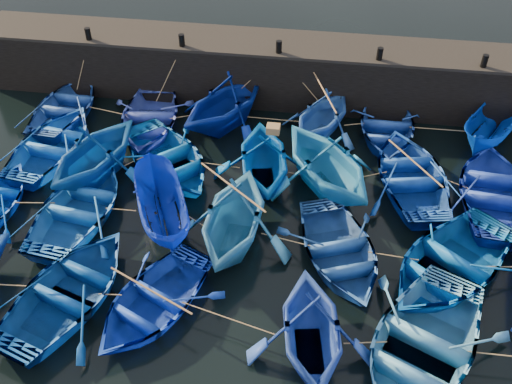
# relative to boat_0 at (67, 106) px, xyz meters

# --- Properties ---
(ground) EXTENTS (120.00, 120.00, 0.00)m
(ground) POSITION_rel_boat_0_xyz_m (8.71, -7.69, -0.48)
(ground) COLOR black
(ground) RESTS_ON ground
(quay_wall) EXTENTS (26.00, 2.50, 2.50)m
(quay_wall) POSITION_rel_boat_0_xyz_m (8.71, 2.81, 0.77)
(quay_wall) COLOR black
(quay_wall) RESTS_ON ground
(quay_top) EXTENTS (26.00, 2.50, 0.12)m
(quay_top) POSITION_rel_boat_0_xyz_m (8.71, 2.81, 2.08)
(quay_top) COLOR black
(quay_top) RESTS_ON quay_wall
(bollard_0) EXTENTS (0.24, 0.24, 0.50)m
(bollard_0) POSITION_rel_boat_0_xyz_m (0.71, 1.91, 2.39)
(bollard_0) COLOR black
(bollard_0) RESTS_ON quay_top
(bollard_1) EXTENTS (0.24, 0.24, 0.50)m
(bollard_1) POSITION_rel_boat_0_xyz_m (4.71, 1.91, 2.39)
(bollard_1) COLOR black
(bollard_1) RESTS_ON quay_top
(bollard_2) EXTENTS (0.24, 0.24, 0.50)m
(bollard_2) POSITION_rel_boat_0_xyz_m (8.71, 1.91, 2.39)
(bollard_2) COLOR black
(bollard_2) RESTS_ON quay_top
(bollard_3) EXTENTS (0.24, 0.24, 0.50)m
(bollard_3) POSITION_rel_boat_0_xyz_m (12.71, 1.91, 2.39)
(bollard_3) COLOR black
(bollard_3) RESTS_ON quay_top
(bollard_4) EXTENTS (0.24, 0.24, 0.50)m
(bollard_4) POSITION_rel_boat_0_xyz_m (16.71, 1.91, 2.39)
(bollard_4) COLOR black
(bollard_4) RESTS_ON quay_top
(boat_0) EXTENTS (3.62, 4.86, 0.97)m
(boat_0) POSITION_rel_boat_0_xyz_m (0.00, 0.00, 0.00)
(boat_0) COLOR #1C438F
(boat_0) RESTS_ON ground
(boat_1) EXTENTS (4.02, 5.24, 1.01)m
(boat_1) POSITION_rel_boat_0_xyz_m (3.68, -0.39, 0.02)
(boat_1) COLOR blue
(boat_1) RESTS_ON ground
(boat_2) EXTENTS (5.71, 5.89, 2.37)m
(boat_2) POSITION_rel_boat_0_xyz_m (6.75, 0.19, 0.70)
(boat_2) COLOR navy
(boat_2) RESTS_ON ground
(boat_3) EXTENTS (4.58, 4.82, 1.99)m
(boat_3) POSITION_rel_boat_0_xyz_m (10.71, 0.16, 0.51)
(boat_3) COLOR blue
(boat_3) RESTS_ON ground
(boat_4) EXTENTS (3.33, 4.65, 0.96)m
(boat_4) POSITION_rel_boat_0_xyz_m (13.29, 0.40, -0.00)
(boat_4) COLOR navy
(boat_4) RESTS_ON ground
(boat_5) EXTENTS (3.37, 4.38, 1.60)m
(boat_5) POSITION_rel_boat_0_xyz_m (17.28, 0.44, 0.32)
(boat_5) COLOR #0237B6
(boat_5) RESTS_ON ground
(boat_6) EXTENTS (4.14, 5.34, 1.02)m
(boat_6) POSITION_rel_boat_0_xyz_m (0.54, -2.62, 0.03)
(boat_6) COLOR blue
(boat_6) RESTS_ON ground
(boat_7) EXTENTS (5.13, 5.50, 2.35)m
(boat_7) POSITION_rel_boat_0_xyz_m (2.72, -3.68, 0.69)
(boat_7) COLOR navy
(boat_7) RESTS_ON ground
(boat_8) EXTENTS (6.09, 6.20, 1.05)m
(boat_8) POSITION_rel_boat_0_xyz_m (5.14, -2.96, 0.04)
(boat_8) COLOR #0755B0
(boat_8) RESTS_ON ground
(boat_9) EXTENTS (4.53, 4.99, 2.27)m
(boat_9) POSITION_rel_boat_0_xyz_m (8.80, -3.10, 0.65)
(boat_9) COLOR #004AA6
(boat_9) RESTS_ON ground
(boat_10) EXTENTS (6.24, 6.39, 2.56)m
(boat_10) POSITION_rel_boat_0_xyz_m (11.04, -3.17, 0.80)
(boat_10) COLOR #1C74C0
(boat_10) RESTS_ON ground
(boat_11) EXTENTS (4.58, 5.73, 1.06)m
(boat_11) POSITION_rel_boat_0_xyz_m (14.12, -2.56, 0.05)
(boat_11) COLOR navy
(boat_11) RESTS_ON ground
(boat_12) EXTENTS (4.15, 5.48, 1.07)m
(boat_12) POSITION_rel_boat_0_xyz_m (16.91, -3.07, 0.05)
(boat_12) COLOR #1733AA
(boat_12) RESTS_ON ground
(boat_14) EXTENTS (4.19, 5.43, 1.04)m
(boat_14) POSITION_rel_boat_0_xyz_m (2.89, -5.86, 0.04)
(boat_14) COLOR #1555B3
(boat_14) RESTS_ON ground
(boat_15) EXTENTS (3.21, 4.46, 1.62)m
(boat_15) POSITION_rel_boat_0_xyz_m (5.74, -5.84, 0.33)
(boat_15) COLOR #0925A7
(boat_15) RESTS_ON ground
(boat_16) EXTENTS (4.25, 4.84, 2.41)m
(boat_16) POSITION_rel_boat_0_xyz_m (8.25, -6.28, 0.72)
(boat_16) COLOR #2972B1
(boat_16) RESTS_ON ground
(boat_17) EXTENTS (4.71, 5.48, 0.96)m
(boat_17) POSITION_rel_boat_0_xyz_m (11.64, -6.60, -0.00)
(boat_17) COLOR navy
(boat_17) RESTS_ON ground
(boat_18) EXTENTS (6.31, 6.55, 1.11)m
(boat_18) POSITION_rel_boat_0_xyz_m (14.98, -6.72, 0.07)
(boat_18) COLOR #034891
(boat_18) RESTS_ON ground
(boat_21) EXTENTS (4.96, 5.87, 1.04)m
(boat_21) POSITION_rel_boat_0_xyz_m (3.92, -9.37, 0.04)
(boat_21) COLOR navy
(boat_21) RESTS_ON ground
(boat_22) EXTENTS (4.68, 5.30, 0.91)m
(boat_22) POSITION_rel_boat_0_xyz_m (6.39, -9.32, -0.03)
(boat_22) COLOR #0E31B0
(boat_22) RESTS_ON ground
(boat_23) EXTENTS (4.09, 4.54, 2.11)m
(boat_23) POSITION_rel_boat_0_xyz_m (10.99, -10.02, 0.57)
(boat_23) COLOR #1C3FA2
(boat_23) RESTS_ON ground
(boat_24) EXTENTS (5.92, 6.69, 1.15)m
(boat_24) POSITION_rel_boat_0_xyz_m (13.93, -9.81, 0.09)
(boat_24) COLOR #367BC7
(boat_24) RESTS_ON ground
(wooden_crate) EXTENTS (0.46, 0.39, 0.27)m
(wooden_crate) POSITION_rel_boat_0_xyz_m (9.10, -3.10, 1.92)
(wooden_crate) COLOR olive
(wooden_crate) RESTS_ON boat_9
(mooring_ropes) EXTENTS (17.33, 11.87, 2.10)m
(mooring_ropes) POSITION_rel_boat_0_xyz_m (8.82, -2.77, 0.40)
(mooring_ropes) COLOR tan
(mooring_ropes) RESTS_ON ground
(loose_oars) EXTENTS (9.98, 11.56, 1.55)m
(loose_oars) POSITION_rel_boat_0_xyz_m (9.87, -4.50, 1.14)
(loose_oars) COLOR #99724C
(loose_oars) RESTS_ON ground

